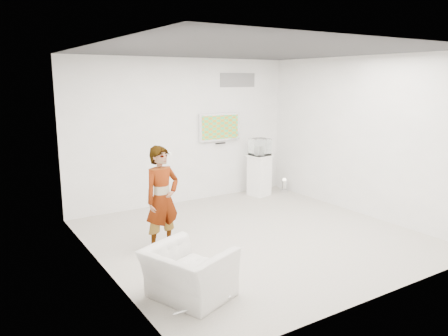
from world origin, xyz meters
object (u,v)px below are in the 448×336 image
Objects in this scene: tv at (219,127)px; armchair at (188,273)px; floor_uplight at (284,185)px; person at (162,199)px; pedestal at (259,175)px.

tv reaches higher than armchair.
floor_uplight is (4.22, 3.27, -0.15)m from armchair.
person reaches higher than floor_uplight.
armchair is 3.08× the size of floor_uplight.
floor_uplight is (0.67, -0.07, -0.30)m from pedestal.
person reaches higher than armchair.
armchair is at bearing -142.23° from floor_uplight.
tv reaches higher than pedestal.
pedestal is (0.80, -0.40, -1.09)m from tv.
person is 1.70× the size of armchair.
armchair is at bearing -136.70° from pedestal.
tv is 1.42m from pedestal.
pedestal is at bearing 18.07° from person.
armchair is 1.04× the size of pedestal.
tv is 0.62× the size of person.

